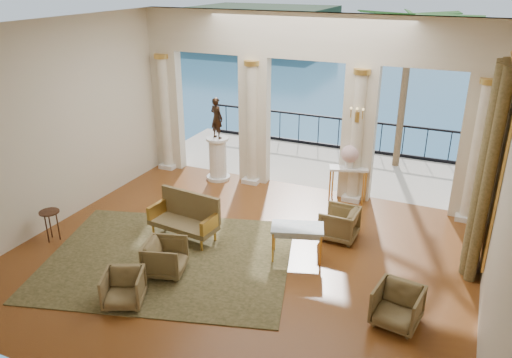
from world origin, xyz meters
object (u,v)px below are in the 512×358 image
at_px(side_table, 50,216).
at_px(console_table, 348,173).
at_px(armchair_b, 398,304).
at_px(armchair_d, 165,256).
at_px(statue, 217,118).
at_px(pedestal, 218,159).
at_px(game_table, 297,230).
at_px(armchair_c, 339,222).
at_px(settee, 186,216).
at_px(armchair_a, 123,287).

bearing_deg(side_table, console_table, 40.70).
height_order(armchair_b, armchair_d, armchair_d).
height_order(armchair_d, statue, statue).
bearing_deg(statue, pedestal, -71.77).
bearing_deg(pedestal, side_table, -110.07).
relative_size(game_table, pedestal, 0.96).
bearing_deg(armchair_b, armchair_c, 132.54).
distance_m(armchair_b, settee, 4.81).
distance_m(armchair_a, armchair_b, 4.63).
distance_m(armchair_b, game_table, 2.54).
bearing_deg(armchair_a, statue, 77.07).
height_order(armchair_c, armchair_d, armchair_c).
relative_size(settee, side_table, 2.29).
height_order(armchair_a, side_table, same).
xyz_separation_m(armchair_d, side_table, (-2.95, 0.09, 0.21)).
distance_m(armchair_d, console_table, 5.21).
distance_m(armchair_c, console_table, 2.01).
height_order(statue, console_table, statue).
xyz_separation_m(settee, game_table, (2.49, 0.15, 0.14)).
xyz_separation_m(armchair_a, console_table, (2.47, 5.74, 0.40)).
height_order(settee, game_table, settee).
xyz_separation_m(armchair_c, side_table, (-5.61, -2.60, 0.20)).
relative_size(armchair_c, armchair_d, 1.03).
height_order(console_table, side_table, console_table).
bearing_deg(game_table, armchair_d, -161.58).
xyz_separation_m(armchair_c, armchair_d, (-2.67, -2.68, -0.01)).
bearing_deg(side_table, armchair_b, 1.51).
relative_size(armchair_a, armchair_d, 0.91).
bearing_deg(console_table, settee, -147.98).
distance_m(settee, console_table, 4.24).
xyz_separation_m(armchair_d, game_table, (2.11, 1.55, 0.26)).
bearing_deg(armchair_b, console_table, 122.58).
bearing_deg(armchair_b, armchair_a, -154.14).
bearing_deg(armchair_b, pedestal, 150.87).
relative_size(settee, statue, 1.41).
relative_size(pedestal, statue, 1.08).
relative_size(game_table, console_table, 1.14).
relative_size(statue, side_table, 1.62).
xyz_separation_m(game_table, console_table, (0.24, 3.09, 0.11)).
xyz_separation_m(statue, console_table, (3.65, 0.05, -1.01)).
distance_m(pedestal, side_table, 4.79).
distance_m(armchair_a, settee, 2.52).
relative_size(settee, game_table, 1.36).
height_order(armchair_a, armchair_c, armchair_c).
distance_m(game_table, console_table, 3.10).
distance_m(armchair_a, armchair_c, 4.71).
relative_size(armchair_b, side_table, 1.09).
bearing_deg(armchair_c, armchair_b, 35.09).
bearing_deg(side_table, pedestal, 69.93).
bearing_deg(pedestal, armchair_a, -78.31).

